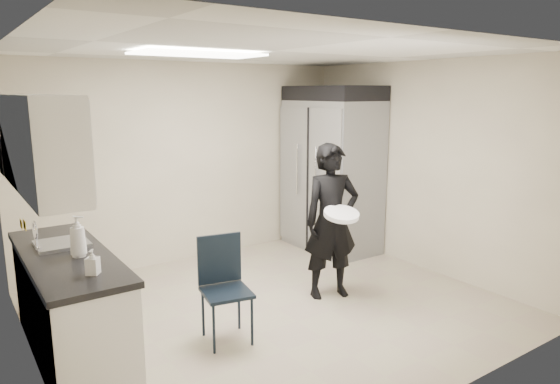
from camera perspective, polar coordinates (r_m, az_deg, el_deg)
floor at (r=5.36m, az=-0.57°, el=-13.08°), size 4.50×4.50×0.00m
ceiling at (r=4.89m, az=-0.63°, el=15.83°), size 4.50×4.50×0.00m
back_wall at (r=6.70m, az=-10.21°, el=3.31°), size 4.50×0.00×4.50m
left_wall at (r=4.18m, az=-27.15°, el=-2.63°), size 0.00×4.00×4.00m
right_wall at (r=6.48m, az=16.17°, el=2.77°), size 0.00×4.00×4.00m
ceiling_panel at (r=4.94m, az=-9.33°, el=15.29°), size 1.20×0.60×0.02m
lower_counter at (r=4.68m, az=-22.80°, el=-12.07°), size 0.60×1.90×0.86m
countertop at (r=4.52m, az=-23.24°, el=-6.76°), size 0.64×1.95×0.05m
sink at (r=4.77m, az=-23.60°, el=-6.07°), size 0.42×0.40×0.14m
faucet at (r=4.70m, az=-26.14°, el=-4.63°), size 0.02×0.02×0.24m
upper_cabinets at (r=4.32m, az=-25.85°, el=4.99°), size 0.35×1.80×0.75m
towel_dispenser at (r=5.47m, az=-28.24°, el=3.72°), size 0.22×0.30×0.35m
notice_sticker_left at (r=4.30m, az=-27.16°, el=-3.38°), size 0.00×0.12×0.07m
notice_sticker_right at (r=4.50m, az=-27.46°, el=-3.31°), size 0.00×0.12×0.07m
commercial_fridge at (r=7.10m, az=5.93°, el=1.84°), size 0.80×1.35×2.10m
fridge_compressor at (r=7.01m, az=6.13°, el=11.16°), size 0.80×1.35×0.20m
folding_chair at (r=4.57m, az=-6.13°, el=-11.35°), size 0.48×0.48×0.92m
man_tuxedo at (r=5.43m, az=5.90°, el=-3.36°), size 0.71×0.57×1.69m
bucket_lid at (r=5.17m, az=7.03°, el=-2.52°), size 0.46×0.46×0.05m
soap_bottle_a at (r=4.34m, az=-22.12°, el=-4.72°), size 0.19×0.19×0.34m
soap_bottle_b at (r=3.91m, az=-20.64°, el=-7.48°), size 0.12×0.12×0.19m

